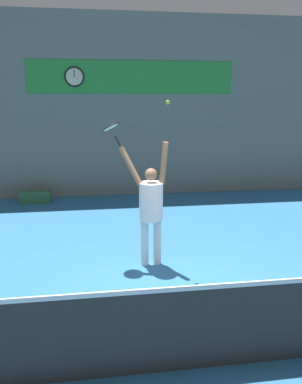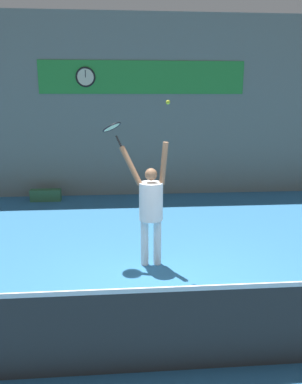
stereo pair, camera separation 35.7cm
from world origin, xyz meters
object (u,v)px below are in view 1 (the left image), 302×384
(tennis_player, at_px, (151,205))
(tennis_ball, at_px, (168,102))
(scoreboard_clock, at_px, (74,77))
(tennis_racket, at_px, (111,128))
(equipment_bag, at_px, (35,197))

(tennis_player, height_order, tennis_ball, tennis_ball)
(scoreboard_clock, relative_size, tennis_ball, 7.96)
(scoreboard_clock, xyz_separation_m, tennis_racket, (0.78, -4.48, -1.04))
(tennis_player, height_order, equipment_bag, tennis_player)
(scoreboard_clock, bearing_deg, equipment_bag, -156.61)
(tennis_ball, height_order, equipment_bag, tennis_ball)
(tennis_racket, height_order, equipment_bag, tennis_racket)
(equipment_bag, bearing_deg, tennis_racket, -63.85)
(tennis_ball, bearing_deg, tennis_racket, 157.90)
(scoreboard_clock, bearing_deg, tennis_ball, -71.18)
(tennis_player, xyz_separation_m, tennis_ball, (0.26, -0.03, 1.64))
(tennis_player, relative_size, tennis_racket, 4.75)
(tennis_racket, bearing_deg, scoreboard_clock, 99.88)
(tennis_player, bearing_deg, equipment_bag, 120.77)
(scoreboard_clock, relative_size, equipment_bag, 0.65)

